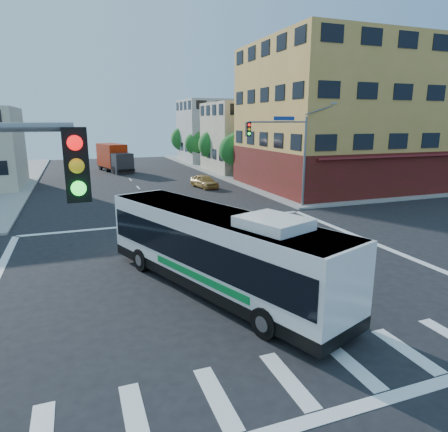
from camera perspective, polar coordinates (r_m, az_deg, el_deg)
name	(u,v)px	position (r m, az deg, el deg)	size (l,w,h in m)	color
ground	(221,271)	(18.36, -0.46, -7.88)	(120.00, 120.00, 0.00)	black
sidewalk_ne	(356,164)	(65.72, 18.32, 7.01)	(50.00, 50.00, 0.15)	gray
corner_building_ne	(344,129)	(43.14, 16.75, 11.85)	(18.10, 15.44, 14.00)	#CC9549
building_east_near	(253,137)	(55.05, 4.21, 11.15)	(12.06, 10.06, 9.00)	beige
building_east_far	(219,131)	(68.02, -0.78, 12.04)	(12.06, 10.06, 10.00)	#ACACA6
signal_mast_ne	(286,144)	(30.62, 8.92, 10.11)	(7.91, 1.13, 8.07)	slate
street_tree_a	(235,148)	(47.54, 1.60, 9.72)	(3.60, 3.60, 5.53)	#3A2215
street_tree_b	(213,143)	(55.02, -1.56, 10.40)	(3.80, 3.80, 5.79)	#3A2215
street_tree_c	(196,142)	(62.65, -3.96, 10.47)	(3.40, 3.40, 5.29)	#3A2215
street_tree_d	(183,137)	(70.34, -5.85, 11.10)	(4.00, 4.00, 6.03)	#3A2215
transit_bus	(216,249)	(15.83, -1.18, -4.71)	(6.64, 12.19, 3.57)	black
box_truck	(114,158)	(55.98, -15.38, 7.94)	(4.22, 8.40, 3.63)	#26262B
parked_car	(204,181)	(40.86, -2.82, 4.98)	(1.58, 3.94, 1.34)	#B88A3E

